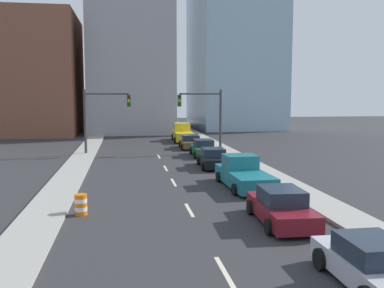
# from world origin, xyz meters

# --- Properties ---
(sidewalk_left) EXTENTS (2.01, 89.55, 0.15)m
(sidewalk_left) POSITION_xyz_m (-6.61, 44.78, 0.08)
(sidewalk_left) COLOR #9E9B93
(sidewalk_left) RESTS_ON ground
(sidewalk_right) EXTENTS (2.01, 89.55, 0.15)m
(sidewalk_right) POSITION_xyz_m (6.61, 44.78, 0.08)
(sidewalk_right) COLOR #9E9B93
(sidewalk_right) RESTS_ON ground
(lane_stripe_at_9m) EXTENTS (0.16, 2.40, 0.01)m
(lane_stripe_at_9m) POSITION_xyz_m (0.00, 8.81, 0.00)
(lane_stripe_at_9m) COLOR beige
(lane_stripe_at_9m) RESTS_ON ground
(lane_stripe_at_16m) EXTENTS (0.16, 2.40, 0.01)m
(lane_stripe_at_16m) POSITION_xyz_m (0.00, 16.00, 0.00)
(lane_stripe_at_16m) COLOR beige
(lane_stripe_at_16m) RESTS_ON ground
(lane_stripe_at_23m) EXTENTS (0.16, 2.40, 0.01)m
(lane_stripe_at_23m) POSITION_xyz_m (0.00, 22.55, 0.00)
(lane_stripe_at_23m) COLOR beige
(lane_stripe_at_23m) RESTS_ON ground
(lane_stripe_at_28m) EXTENTS (0.16, 2.40, 0.01)m
(lane_stripe_at_28m) POSITION_xyz_m (0.00, 27.81, 0.00)
(lane_stripe_at_28m) COLOR beige
(lane_stripe_at_28m) RESTS_ON ground
(lane_stripe_at_34m) EXTENTS (0.16, 2.40, 0.01)m
(lane_stripe_at_34m) POSITION_xyz_m (0.00, 34.04, 0.00)
(lane_stripe_at_34m) COLOR beige
(lane_stripe_at_34m) RESTS_ON ground
(building_brick_left) EXTENTS (14.00, 16.00, 16.49)m
(building_brick_left) POSITION_xyz_m (-16.32, 60.00, 8.24)
(building_brick_left) COLOR brown
(building_brick_left) RESTS_ON ground
(building_office_center) EXTENTS (12.00, 20.00, 29.49)m
(building_office_center) POSITION_xyz_m (-1.92, 64.00, 14.75)
(building_office_center) COLOR #99999E
(building_office_center) RESTS_ON ground
(building_glass_right) EXTENTS (13.00, 20.00, 33.86)m
(building_glass_right) POSITION_xyz_m (15.34, 68.00, 16.93)
(building_glass_right) COLOR #99B7CC
(building_glass_right) RESTS_ON ground
(traffic_signal_left) EXTENTS (4.24, 0.35, 5.94)m
(traffic_signal_left) POSITION_xyz_m (-5.27, 36.32, 3.85)
(traffic_signal_left) COLOR #38383D
(traffic_signal_left) RESTS_ON ground
(traffic_signal_right) EXTENTS (4.24, 0.35, 5.94)m
(traffic_signal_right) POSITION_xyz_m (4.87, 36.32, 3.85)
(traffic_signal_right) COLOR #38383D
(traffic_signal_right) RESTS_ON ground
(traffic_barrel) EXTENTS (0.56, 0.56, 0.95)m
(traffic_barrel) POSITION_xyz_m (-4.97, 15.95, 0.47)
(traffic_barrel) COLOR orange
(traffic_barrel) RESTS_ON ground
(sedan_silver) EXTENTS (2.08, 4.29, 1.40)m
(sedan_silver) POSITION_xyz_m (3.85, 7.15, 0.64)
(sedan_silver) COLOR #B2B2BC
(sedan_silver) RESTS_ON ground
(sedan_maroon) EXTENTS (2.29, 4.76, 1.50)m
(sedan_maroon) POSITION_xyz_m (3.53, 13.35, 0.68)
(sedan_maroon) COLOR maroon
(sedan_maroon) RESTS_ON ground
(pickup_truck_teal) EXTENTS (2.53, 5.89, 1.82)m
(pickup_truck_teal) POSITION_xyz_m (3.93, 20.61, 0.75)
(pickup_truck_teal) COLOR #196B75
(pickup_truck_teal) RESTS_ON ground
(sedan_black) EXTENTS (2.27, 4.40, 1.45)m
(sedan_black) POSITION_xyz_m (3.58, 27.66, 0.66)
(sedan_black) COLOR black
(sedan_black) RESTS_ON ground
(sedan_green) EXTENTS (2.21, 4.44, 1.49)m
(sedan_green) POSITION_xyz_m (3.97, 33.76, 0.68)
(sedan_green) COLOR #1E6033
(sedan_green) RESTS_ON ground
(sedan_brown) EXTENTS (2.32, 4.55, 1.38)m
(sedan_brown) POSITION_xyz_m (3.68, 39.49, 0.63)
(sedan_brown) COLOR brown
(sedan_brown) RESTS_ON ground
(pickup_truck_yellow) EXTENTS (2.50, 6.35, 2.12)m
(pickup_truck_yellow) POSITION_xyz_m (3.83, 46.62, 0.86)
(pickup_truck_yellow) COLOR gold
(pickup_truck_yellow) RESTS_ON ground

